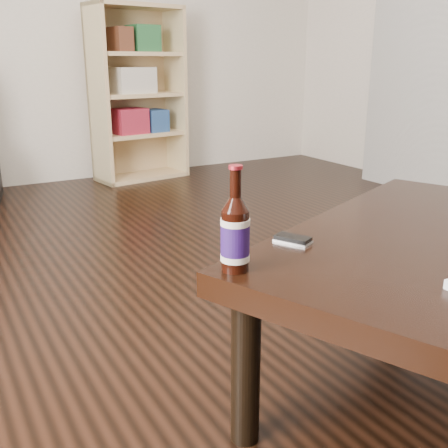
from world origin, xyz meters
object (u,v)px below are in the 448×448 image
bookshelf (136,91)px  beer_bottle (235,234)px  coffee_table (439,255)px  phone (293,239)px

bookshelf → beer_bottle: (-0.98, -3.17, -0.15)m
bookshelf → beer_bottle: bearing=-115.2°
coffee_table → phone: bearing=158.5°
coffee_table → phone: (-0.41, 0.16, 0.07)m
beer_bottle → phone: (0.24, 0.09, -0.08)m
beer_bottle → phone: bearing=20.6°
bookshelf → coffee_table: (-0.33, -3.24, -0.30)m
bookshelf → beer_bottle: size_ratio=5.47×
bookshelf → phone: (-0.74, -3.08, -0.23)m
beer_bottle → coffee_table: bearing=-6.2°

